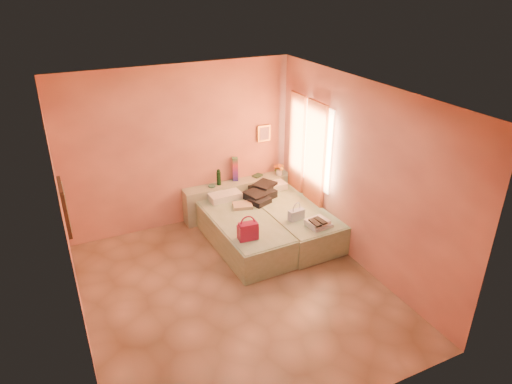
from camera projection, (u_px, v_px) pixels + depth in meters
ground at (235, 291)px, 6.48m from camera, size 4.50×4.50×0.00m
room_walls at (230, 158)px, 6.24m from camera, size 4.02×4.51×2.81m
headboard_ledge at (238, 198)px, 8.42m from camera, size 2.05×0.30×0.65m
bed_left at (243, 232)px, 7.45m from camera, size 0.97×2.03×0.50m
bed_right at (291, 220)px, 7.80m from camera, size 0.97×2.03×0.50m
water_bottle at (219, 177)px, 8.10m from camera, size 0.08×0.08×0.28m
rainbow_box at (235, 169)px, 8.24m from camera, size 0.12×0.12×0.44m
small_dish at (212, 186)px, 8.06m from camera, size 0.15×0.15×0.03m
green_book at (257, 176)px, 8.48m from camera, size 0.22×0.19×0.03m
flower_vase at (279, 168)px, 8.50m from camera, size 0.25×0.25×0.26m
magenta_handbag at (248, 231)px, 6.73m from camera, size 0.31×0.19×0.28m
khaki_garment at (243, 205)px, 7.70m from camera, size 0.37×0.33×0.05m
clothes_pile at (262, 193)px, 8.00m from camera, size 0.74×0.74×0.17m
blue_handbag at (296, 215)px, 7.29m from camera, size 0.28×0.14×0.17m
towel_stack at (319, 223)px, 7.11m from camera, size 0.37×0.32×0.10m
sandal_pair at (318, 222)px, 7.02m from camera, size 0.18×0.24×0.03m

